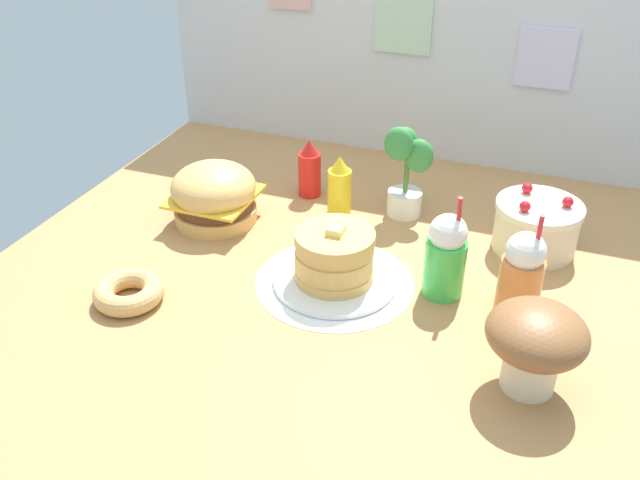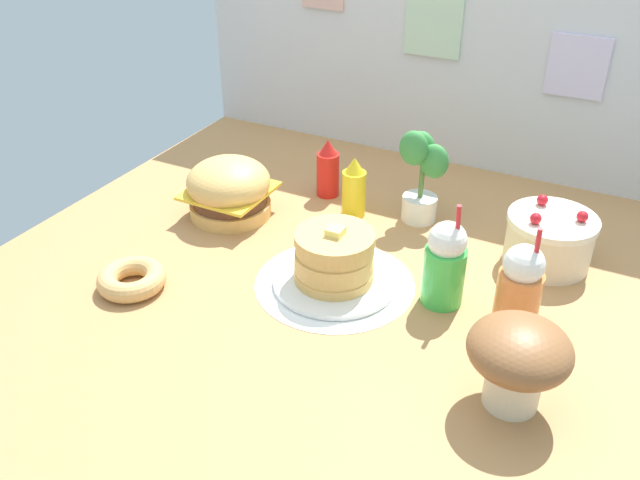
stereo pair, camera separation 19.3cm
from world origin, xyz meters
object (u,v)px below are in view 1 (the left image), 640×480
object	(u,v)px
mustard_bottle	(339,187)
cream_soda_cup	(446,256)
burger	(214,195)
donut_pink_glaze	(129,291)
layer_cake	(536,226)
orange_float_cup	(521,275)
ketchup_bottle	(310,170)
potted_plant	(406,168)
pancake_stack	(334,261)
mushroom_stool	(536,341)

from	to	relation	value
mustard_bottle	cream_soda_cup	distance (m)	0.55
burger	donut_pink_glaze	world-z (taller)	burger
layer_cake	orange_float_cup	distance (m)	0.36
mustard_bottle	orange_float_cup	bearing A→B (deg)	-29.50
ketchup_bottle	orange_float_cup	distance (m)	0.92
burger	potted_plant	size ratio (longest dim) A/B	0.87
layer_cake	donut_pink_glaze	size ratio (longest dim) A/B	1.34
pancake_stack	mushroom_stool	bearing A→B (deg)	-22.71
layer_cake	potted_plant	xyz separation A→B (m)	(-0.45, 0.08, 0.09)
potted_plant	mushroom_stool	size ratio (longest dim) A/B	1.39
pancake_stack	potted_plant	bearing A→B (deg)	79.90
pancake_stack	cream_soda_cup	distance (m)	0.32
cream_soda_cup	potted_plant	bearing A→B (deg)	118.22
mushroom_stool	potted_plant	bearing A→B (deg)	124.41
potted_plant	cream_soda_cup	bearing A→B (deg)	-61.78
mustard_bottle	orange_float_cup	world-z (taller)	orange_float_cup
orange_float_cup	potted_plant	distance (m)	0.62
mustard_bottle	cream_soda_cup	size ratio (longest dim) A/B	0.67
orange_float_cup	donut_pink_glaze	xyz separation A→B (m)	(-1.04, -0.33, -0.09)
cream_soda_cup	orange_float_cup	bearing A→B (deg)	-6.18
pancake_stack	mustard_bottle	xyz separation A→B (m)	(-0.13, 0.41, 0.02)
cream_soda_cup	orange_float_cup	xyz separation A→B (m)	(0.21, -0.02, 0.00)
ketchup_bottle	donut_pink_glaze	world-z (taller)	ketchup_bottle
burger	mustard_bottle	size ratio (longest dim) A/B	1.33
donut_pink_glaze	pancake_stack	bearing A→B (deg)	29.19
layer_cake	donut_pink_glaze	xyz separation A→B (m)	(-1.05, -0.69, -0.05)
layer_cake	orange_float_cup	size ratio (longest dim) A/B	0.83
burger	cream_soda_cup	xyz separation A→B (m)	(0.82, -0.15, 0.03)
layer_cake	orange_float_cup	bearing A→B (deg)	-92.00
layer_cake	cream_soda_cup	size ratio (longest dim) A/B	0.83
pancake_stack	layer_cake	size ratio (longest dim) A/B	1.36
cream_soda_cup	layer_cake	bearing A→B (deg)	56.55
burger	ketchup_bottle	xyz separation A→B (m)	(0.23, 0.29, 0.00)
potted_plant	mustard_bottle	bearing A→B (deg)	-160.81
mushroom_stool	burger	bearing A→B (deg)	157.32
orange_float_cup	burger	bearing A→B (deg)	170.61
cream_soda_cup	orange_float_cup	world-z (taller)	same
potted_plant	layer_cake	bearing A→B (deg)	-9.86
burger	pancake_stack	size ratio (longest dim) A/B	0.78
layer_cake	mushroom_stool	size ratio (longest dim) A/B	1.13
mushroom_stool	orange_float_cup	bearing A→B (deg)	102.16
pancake_stack	mustard_bottle	bearing A→B (deg)	107.19
pancake_stack	ketchup_bottle	distance (m)	0.57
cream_soda_cup	burger	bearing A→B (deg)	169.79
burger	donut_pink_glaze	xyz separation A→B (m)	(-0.01, -0.50, -0.07)
layer_cake	potted_plant	distance (m)	0.46
orange_float_cup	mushroom_stool	world-z (taller)	orange_float_cup
burger	mushroom_stool	world-z (taller)	mushroom_stool
orange_float_cup	cream_soda_cup	bearing A→B (deg)	173.82
ketchup_bottle	mustard_bottle	world-z (taller)	same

